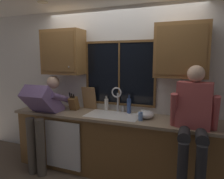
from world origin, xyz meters
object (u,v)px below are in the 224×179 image
object	(u,v)px
person_standing	(43,112)
bottle_green_glass	(106,104)
knife_block	(74,104)
mixing_bowl	(145,114)
person_sitting_on_counter	(194,115)
soap_dispenser	(140,116)
bottle_tall_clear	(129,105)
cutting_board	(89,98)

from	to	relation	value
person_standing	bottle_green_glass	world-z (taller)	person_standing
knife_block	mixing_bowl	world-z (taller)	knife_block
person_standing	knife_block	world-z (taller)	person_standing
person_sitting_on_counter	soap_dispenser	world-z (taller)	person_sitting_on_counter
person_sitting_on_counter	mixing_bowl	distance (m)	0.70
bottle_green_glass	bottle_tall_clear	xyz separation A→B (m)	(0.39, -0.04, 0.02)
knife_block	bottle_tall_clear	distance (m)	0.91
person_standing	knife_block	bearing A→B (deg)	42.77
knife_block	soap_dispenser	distance (m)	1.17
knife_block	cutting_board	world-z (taller)	cutting_board
bottle_tall_clear	cutting_board	bearing A→B (deg)	178.15
person_standing	bottle_green_glass	xyz separation A→B (m)	(0.87, 0.50, 0.09)
knife_block	bottle_green_glass	size ratio (longest dim) A/B	1.28
knife_block	soap_dispenser	world-z (taller)	knife_block
person_standing	soap_dispenser	xyz separation A→B (m)	(1.52, 0.15, 0.05)
person_standing	bottle_green_glass	distance (m)	1.01
cutting_board	bottle_green_glass	world-z (taller)	cutting_board
person_sitting_on_counter	mixing_bowl	xyz separation A→B (m)	(-0.63, 0.29, -0.13)
soap_dispenser	bottle_green_glass	bearing A→B (deg)	151.63
knife_block	person_standing	bearing A→B (deg)	-137.23
soap_dispenser	bottle_green_glass	size ratio (longest dim) A/B	0.66
cutting_board	soap_dispenser	distance (m)	1.02
knife_block	bottle_green_glass	bearing A→B (deg)	18.28
knife_block	soap_dispenser	xyz separation A→B (m)	(1.16, -0.18, -0.05)
knife_block	bottle_tall_clear	world-z (taller)	knife_block
knife_block	bottle_tall_clear	size ratio (longest dim) A/B	1.08
soap_dispenser	person_sitting_on_counter	bearing A→B (deg)	-12.35
soap_dispenser	bottle_tall_clear	bearing A→B (deg)	129.12
person_sitting_on_counter	knife_block	xyz separation A→B (m)	(-1.82, 0.33, -0.08)
knife_block	bottle_tall_clear	bearing A→B (deg)	8.28
person_sitting_on_counter	soap_dispenser	size ratio (longest dim) A/B	7.58
bottle_tall_clear	person_sitting_on_counter	bearing A→B (deg)	-26.51
mixing_bowl	bottle_tall_clear	distance (m)	0.35
person_sitting_on_counter	bottle_tall_clear	bearing A→B (deg)	153.49
person_standing	soap_dispenser	size ratio (longest dim) A/B	8.87
person_sitting_on_counter	soap_dispenser	xyz separation A→B (m)	(-0.66, 0.15, -0.12)
mixing_bowl	person_sitting_on_counter	bearing A→B (deg)	-24.60
person_standing	mixing_bowl	xyz separation A→B (m)	(1.55, 0.29, 0.04)
mixing_bowl	soap_dispenser	xyz separation A→B (m)	(-0.04, -0.14, 0.01)
soap_dispenser	bottle_tall_clear	size ratio (longest dim) A/B	0.56
mixing_bowl	soap_dispenser	world-z (taller)	soap_dispenser
mixing_bowl	knife_block	bearing A→B (deg)	178.07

